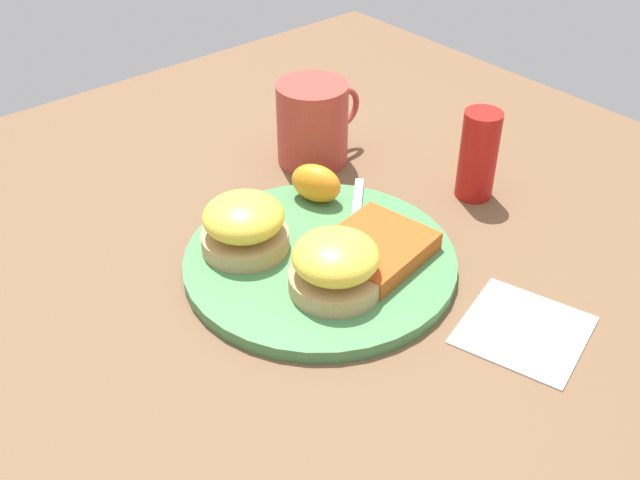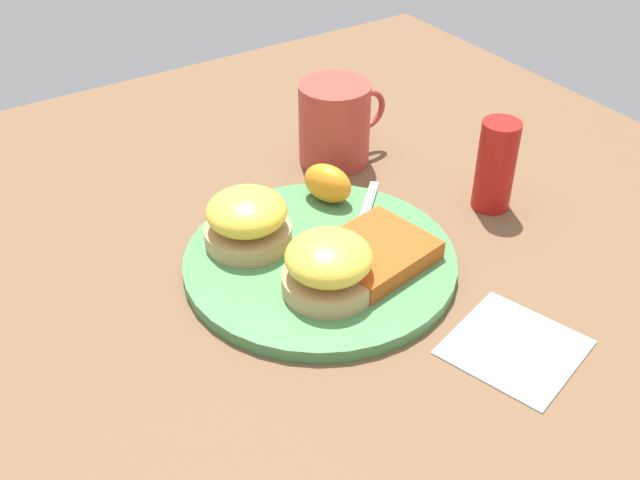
{
  "view_description": "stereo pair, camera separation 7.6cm",
  "coord_description": "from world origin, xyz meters",
  "px_view_note": "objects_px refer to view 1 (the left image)",
  "views": [
    {
      "loc": [
        -0.4,
        -0.47,
        0.48
      ],
      "look_at": [
        0.0,
        0.0,
        0.03
      ],
      "focal_mm": 42.0,
      "sensor_mm": 36.0,
      "label": 1
    },
    {
      "loc": [
        -0.33,
        -0.51,
        0.48
      ],
      "look_at": [
        0.0,
        0.0,
        0.03
      ],
      "focal_mm": 42.0,
      "sensor_mm": 36.0,
      "label": 2
    }
  ],
  "objects_px": {
    "sandwich_benedict_right": "(335,265)",
    "orange_wedge": "(316,183)",
    "hashbrown_patty": "(375,248)",
    "cup": "(313,123)",
    "condiment_bottle": "(478,155)",
    "sandwich_benedict_left": "(244,225)",
    "fork": "(353,247)"
  },
  "relations": [
    {
      "from": "hashbrown_patty",
      "to": "fork",
      "type": "relative_size",
      "value": 0.61
    },
    {
      "from": "hashbrown_patty",
      "to": "cup",
      "type": "distance_m",
      "value": 0.23
    },
    {
      "from": "sandwich_benedict_left",
      "to": "orange_wedge",
      "type": "relative_size",
      "value": 1.53
    },
    {
      "from": "sandwich_benedict_left",
      "to": "cup",
      "type": "bearing_deg",
      "value": 31.13
    },
    {
      "from": "sandwich_benedict_right",
      "to": "condiment_bottle",
      "type": "xyz_separation_m",
      "value": [
        0.25,
        0.04,
        0.01
      ]
    },
    {
      "from": "cup",
      "to": "condiment_bottle",
      "type": "distance_m",
      "value": 0.21
    },
    {
      "from": "sandwich_benedict_right",
      "to": "orange_wedge",
      "type": "relative_size",
      "value": 1.53
    },
    {
      "from": "sandwich_benedict_left",
      "to": "sandwich_benedict_right",
      "type": "distance_m",
      "value": 0.11
    },
    {
      "from": "sandwich_benedict_right",
      "to": "hashbrown_patty",
      "type": "xyz_separation_m",
      "value": [
        0.07,
        0.01,
        -0.02
      ]
    },
    {
      "from": "sandwich_benedict_right",
      "to": "cup",
      "type": "relative_size",
      "value": 0.75
    },
    {
      "from": "sandwich_benedict_left",
      "to": "orange_wedge",
      "type": "bearing_deg",
      "value": 10.92
    },
    {
      "from": "hashbrown_patty",
      "to": "fork",
      "type": "height_order",
      "value": "hashbrown_patty"
    },
    {
      "from": "sandwich_benedict_left",
      "to": "hashbrown_patty",
      "type": "bearing_deg",
      "value": -46.55
    },
    {
      "from": "orange_wedge",
      "to": "cup",
      "type": "height_order",
      "value": "cup"
    },
    {
      "from": "sandwich_benedict_right",
      "to": "orange_wedge",
      "type": "distance_m",
      "value": 0.16
    },
    {
      "from": "sandwich_benedict_right",
      "to": "orange_wedge",
      "type": "xyz_separation_m",
      "value": [
        0.09,
        0.13,
        -0.01
      ]
    },
    {
      "from": "orange_wedge",
      "to": "condiment_bottle",
      "type": "bearing_deg",
      "value": -30.37
    },
    {
      "from": "orange_wedge",
      "to": "condiment_bottle",
      "type": "height_order",
      "value": "condiment_bottle"
    },
    {
      "from": "fork",
      "to": "orange_wedge",
      "type": "bearing_deg",
      "value": 72.08
    },
    {
      "from": "sandwich_benedict_left",
      "to": "orange_wedge",
      "type": "distance_m",
      "value": 0.12
    },
    {
      "from": "fork",
      "to": "cup",
      "type": "distance_m",
      "value": 0.22
    },
    {
      "from": "sandwich_benedict_right",
      "to": "condiment_bottle",
      "type": "relative_size",
      "value": 0.85
    },
    {
      "from": "orange_wedge",
      "to": "fork",
      "type": "distance_m",
      "value": 0.1
    },
    {
      "from": "hashbrown_patty",
      "to": "cup",
      "type": "height_order",
      "value": "cup"
    },
    {
      "from": "cup",
      "to": "condiment_bottle",
      "type": "bearing_deg",
      "value": -63.54
    },
    {
      "from": "hashbrown_patty",
      "to": "cup",
      "type": "xyz_separation_m",
      "value": [
        0.09,
        0.21,
        0.03
      ]
    },
    {
      "from": "hashbrown_patty",
      "to": "orange_wedge",
      "type": "relative_size",
      "value": 1.83
    },
    {
      "from": "hashbrown_patty",
      "to": "condiment_bottle",
      "type": "relative_size",
      "value": 1.01
    },
    {
      "from": "sandwich_benedict_left",
      "to": "fork",
      "type": "height_order",
      "value": "sandwich_benedict_left"
    },
    {
      "from": "sandwich_benedict_left",
      "to": "condiment_bottle",
      "type": "xyz_separation_m",
      "value": [
        0.28,
        -0.07,
        0.01
      ]
    },
    {
      "from": "orange_wedge",
      "to": "fork",
      "type": "height_order",
      "value": "orange_wedge"
    },
    {
      "from": "sandwich_benedict_right",
      "to": "hashbrown_patty",
      "type": "height_order",
      "value": "sandwich_benedict_right"
    }
  ]
}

